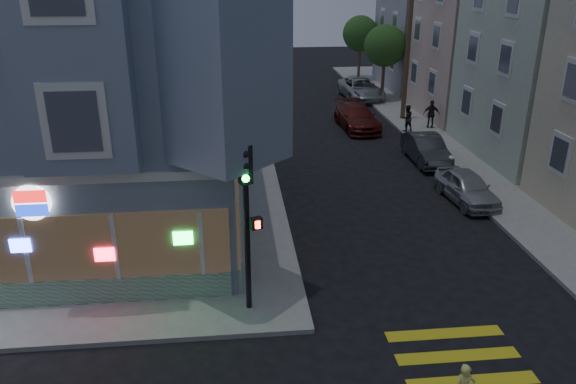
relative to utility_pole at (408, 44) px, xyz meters
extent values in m
cube|color=gray|center=(11.00, -1.00, -4.72)|extent=(24.00, 42.00, 0.15)
cube|color=gray|center=(-18.00, -13.00, 0.85)|extent=(14.00, 14.00, 11.00)
cube|color=silver|center=(-18.00, -13.00, -0.80)|extent=(14.30, 14.30, 0.25)
cylinder|color=white|center=(-16.40, -20.13, -1.40)|extent=(1.00, 0.12, 1.00)
cube|color=#C7AF9A|center=(7.50, 1.00, -0.15)|extent=(12.00, 8.60, 9.00)
cube|color=gray|center=(7.50, 10.00, 0.60)|extent=(12.00, 8.60, 10.50)
cylinder|color=#4C3826|center=(0.00, 0.00, -0.15)|extent=(0.30, 0.30, 9.00)
cylinder|color=#4C3826|center=(0.20, 6.00, -3.05)|extent=(0.24, 0.24, 3.20)
sphere|color=#1E4B1A|center=(0.20, 6.00, -0.85)|extent=(3.00, 3.00, 3.00)
cylinder|color=#4C3826|center=(0.20, 14.00, -3.05)|extent=(0.24, 0.24, 3.20)
sphere|color=#1E4B1A|center=(0.20, 14.00, -0.85)|extent=(3.00, 3.00, 3.00)
imported|color=black|center=(-0.70, -3.03, -3.87)|extent=(0.87, 0.75, 1.55)
imported|color=black|center=(1.00, -2.45, -3.81)|extent=(1.05, 0.63, 1.67)
imported|color=#A5A7AD|center=(-1.30, -13.51, -4.14)|extent=(1.83, 3.94, 1.30)
imported|color=#35373A|center=(-1.30, -8.31, -4.11)|extent=(1.49, 4.20, 1.38)
imported|color=#5B1914|center=(-3.40, -1.71, -4.08)|extent=(2.31, 5.08, 1.44)
imported|color=#A5ABAF|center=(-1.30, 6.47, -4.04)|extent=(2.86, 5.61, 1.52)
cylinder|color=black|center=(-10.71, -20.73, -2.17)|extent=(0.16, 0.16, 4.95)
cube|color=black|center=(-10.71, -20.95, -0.24)|extent=(0.39, 0.37, 1.04)
sphere|color=black|center=(-10.71, -21.11, 0.09)|extent=(0.20, 0.20, 0.20)
sphere|color=black|center=(-10.71, -21.11, -0.24)|extent=(0.20, 0.20, 0.20)
sphere|color=#19F23F|center=(-10.71, -21.11, -0.57)|extent=(0.20, 0.20, 0.20)
cube|color=black|center=(-10.47, -20.91, -1.92)|extent=(0.37, 0.30, 0.32)
cube|color=#FF2614|center=(-10.47, -21.02, -1.92)|extent=(0.22, 0.02, 0.22)
cylinder|color=white|center=(-0.70, -10.13, -4.35)|extent=(0.23, 0.23, 0.59)
sphere|color=white|center=(-0.70, -10.13, -4.01)|extent=(0.25, 0.25, 0.25)
cylinder|color=white|center=(-0.70, -10.13, -4.30)|extent=(0.44, 0.12, 0.12)
camera|label=1|loc=(-11.01, -34.51, 4.44)|focal=35.00mm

